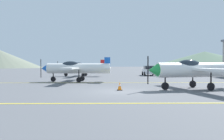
{
  "coord_description": "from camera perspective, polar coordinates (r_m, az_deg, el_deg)",
  "views": [
    {
      "loc": [
        -0.72,
        -14.69,
        1.78
      ],
      "look_at": [
        -0.3,
        10.0,
        1.2
      ],
      "focal_mm": 35.43,
      "sensor_mm": 36.0,
      "label": 1
    }
  ],
  "objects": [
    {
      "name": "traffic_cone_front",
      "position": [
        15.46,
        2.0,
        -4.19
      ],
      "size": [
        0.36,
        0.36,
        0.59
      ],
      "color": "black",
      "rests_on": "ground_plane"
    },
    {
      "name": "car_sedan",
      "position": [
        37.46,
        9.55,
        -0.11
      ],
      "size": [
        2.13,
        4.35,
        1.62
      ],
      "color": "white",
      "rests_on": "ground_plane"
    },
    {
      "name": "airplane_mid",
      "position": [
        23.56,
        -9.26,
        0.52
      ],
      "size": [
        7.44,
        8.58,
        2.57
      ],
      "color": "white",
      "rests_on": "ground_plane"
    },
    {
      "name": "airplane_near",
      "position": [
        17.28,
        20.77,
        0.16
      ],
      "size": [
        7.53,
        8.57,
        2.57
      ],
      "color": "white",
      "rests_on": "ground_plane"
    },
    {
      "name": "apron_line_far",
      "position": [
        21.94,
        0.91,
        -3.3
      ],
      "size": [
        80.0,
        0.16,
        0.01
      ],
      "primitive_type": "cube",
      "color": "yellow",
      "rests_on": "ground_plane"
    },
    {
      "name": "apron_line_near",
      "position": [
        10.28,
        3.1,
        -8.59
      ],
      "size": [
        80.0,
        0.16,
        0.01
      ],
      "primitive_type": "cube",
      "color": "yellow",
      "rests_on": "ground_plane"
    },
    {
      "name": "ground_plane",
      "position": [
        14.82,
        1.83,
        -5.55
      ],
      "size": [
        400.0,
        400.0,
        0.0
      ],
      "primitive_type": "plane",
      "color": "#54565B"
    },
    {
      "name": "airplane_far",
      "position": [
        34.65,
        -7.91,
        0.78
      ],
      "size": [
        7.47,
        8.59,
        2.57
      ],
      "color": "white",
      "rests_on": "ground_plane"
    },
    {
      "name": "hill_centerleft",
      "position": [
        172.47,
        22.82,
        2.54
      ],
      "size": [
        82.34,
        82.34,
        11.42
      ],
      "primitive_type": "cone",
      "color": "#4C6651",
      "rests_on": "ground_plane"
    }
  ]
}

